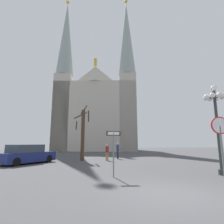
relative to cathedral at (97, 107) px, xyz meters
The scene contains 9 objects.
ground_plane 35.67m from the cathedral, 83.93° to the right, with size 120.00×120.00×0.00m, color #424244.
cathedral is the anchor object (origin of this frame).
stop_sign 34.54m from the cathedral, 79.38° to the right, with size 0.75×0.08×2.83m.
one_way_arrow_sign 32.07m from the cathedral, 86.68° to the right, with size 0.74×0.07×2.33m.
street_lamp 32.27m from the cathedral, 75.90° to the right, with size 1.23×1.23×5.04m.
bare_tree 23.32m from the cathedral, 91.90° to the right, with size 1.63×1.80×5.60m.
parked_car_near_navy 26.71m from the cathedral, 101.73° to the right, with size 3.98×4.87×1.57m.
pedestrian_walking 22.73m from the cathedral, 81.94° to the right, with size 0.32×0.32×1.72m.
pedestrian_standing 24.15m from the cathedral, 85.58° to the right, with size 0.32×0.32×1.59m.
Camera 1 is at (-2.47, -6.25, 1.72)m, focal length 28.49 mm.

